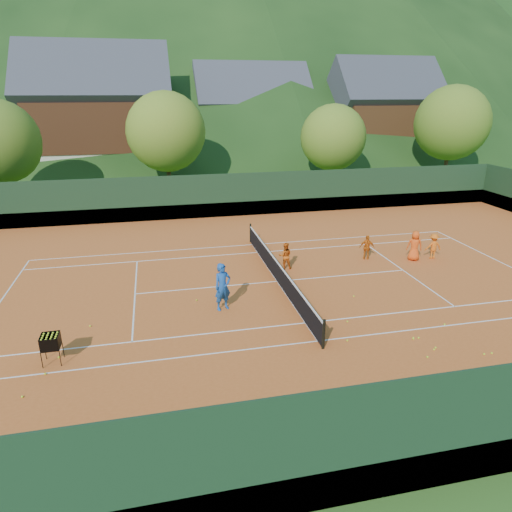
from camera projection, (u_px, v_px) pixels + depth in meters
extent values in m
plane|color=#295219|center=(277.00, 282.00, 21.10)|extent=(400.00, 400.00, 0.00)
cube|color=#C0551F|center=(277.00, 282.00, 21.10)|extent=(40.00, 24.00, 0.02)
imported|color=#184DA0|center=(223.00, 287.00, 18.10)|extent=(0.83, 0.69, 1.95)
imported|color=#D05612|center=(285.00, 256.00, 22.41)|extent=(0.73, 0.62, 1.34)
imported|color=#D26012|center=(367.00, 247.00, 23.66)|extent=(0.82, 0.58, 1.30)
imported|color=#F35215|center=(415.00, 246.00, 23.49)|extent=(0.90, 0.75, 1.58)
imported|color=orange|center=(433.00, 246.00, 23.77)|extent=(0.90, 0.56, 1.35)
sphere|color=#BAE926|center=(445.00, 324.00, 17.14)|extent=(0.07, 0.07, 0.07)
sphere|color=#BAE926|center=(354.00, 296.00, 19.50)|extent=(0.07, 0.07, 0.07)
sphere|color=#BAE926|center=(347.00, 340.00, 16.04)|extent=(0.07, 0.07, 0.07)
sphere|color=#BAE926|center=(419.00, 338.00, 16.21)|extent=(0.07, 0.07, 0.07)
sphere|color=#BAE926|center=(45.00, 374.00, 14.15)|extent=(0.07, 0.07, 0.07)
sphere|color=#BAE926|center=(484.00, 354.00, 15.21)|extent=(0.07, 0.07, 0.07)
sphere|color=#BAE926|center=(492.00, 353.00, 15.26)|extent=(0.07, 0.07, 0.07)
sphere|color=#BAE926|center=(197.00, 300.00, 19.12)|extent=(0.07, 0.07, 0.07)
sphere|color=#BAE926|center=(413.00, 338.00, 16.20)|extent=(0.07, 0.07, 0.07)
sphere|color=#BAE926|center=(116.00, 437.00, 11.57)|extent=(0.07, 0.07, 0.07)
sphere|color=#BAE926|center=(90.00, 326.00, 17.02)|extent=(0.07, 0.07, 0.07)
sphere|color=#BAE926|center=(198.00, 415.00, 12.33)|extent=(0.07, 0.07, 0.07)
sphere|color=#BAE926|center=(427.00, 357.00, 15.04)|extent=(0.07, 0.07, 0.07)
sphere|color=#BAE926|center=(436.00, 348.00, 15.59)|extent=(0.07, 0.07, 0.07)
sphere|color=#BAE926|center=(413.00, 339.00, 16.14)|extent=(0.07, 0.07, 0.07)
sphere|color=#BAE926|center=(59.00, 357.00, 15.02)|extent=(0.07, 0.07, 0.07)
sphere|color=#BAE926|center=(434.00, 349.00, 15.48)|extent=(0.07, 0.07, 0.07)
sphere|color=#BAE926|center=(347.00, 322.00, 17.35)|extent=(0.07, 0.07, 0.07)
sphere|color=#BAE926|center=(22.00, 397.00, 13.09)|extent=(0.07, 0.07, 0.07)
cube|color=white|center=(499.00, 262.00, 23.53)|extent=(0.06, 10.97, 0.00)
cube|color=white|center=(318.00, 341.00, 16.06)|extent=(23.77, 0.06, 0.00)
cube|color=white|center=(252.00, 245.00, 26.13)|extent=(23.77, 0.06, 0.00)
cube|color=white|center=(306.00, 323.00, 17.32)|extent=(23.77, 0.06, 0.00)
cube|color=white|center=(258.00, 252.00, 24.87)|extent=(23.77, 0.06, 0.00)
cube|color=white|center=(135.00, 294.00, 19.78)|extent=(0.06, 8.23, 0.00)
cube|color=white|center=(403.00, 270.00, 22.41)|extent=(0.06, 8.23, 0.00)
cube|color=white|center=(277.00, 281.00, 21.09)|extent=(12.80, 0.06, 0.00)
cube|color=white|center=(277.00, 281.00, 21.09)|extent=(0.06, 10.97, 0.00)
cube|color=black|center=(277.00, 272.00, 20.94)|extent=(0.03, 11.97, 0.90)
cube|color=white|center=(278.00, 263.00, 20.78)|extent=(0.05, 11.97, 0.06)
cylinder|color=black|center=(324.00, 334.00, 15.42)|extent=(0.10, 0.10, 1.10)
cylinder|color=black|center=(251.00, 233.00, 26.40)|extent=(0.10, 0.10, 1.10)
cube|color=black|center=(233.00, 195.00, 31.59)|extent=(40.00, 0.05, 3.00)
cube|color=#185623|center=(233.00, 209.00, 31.93)|extent=(40.40, 0.05, 1.00)
cube|color=black|center=(427.00, 435.00, 9.58)|extent=(40.00, 0.05, 3.00)
cube|color=#185427|center=(421.00, 472.00, 9.92)|extent=(40.40, 0.05, 1.00)
cylinder|color=black|center=(42.00, 361.00, 14.40)|extent=(0.02, 0.02, 0.55)
cylinder|color=black|center=(60.00, 359.00, 14.51)|extent=(0.02, 0.02, 0.55)
cylinder|color=black|center=(45.00, 352.00, 14.91)|extent=(0.02, 0.02, 0.55)
cylinder|color=black|center=(63.00, 350.00, 15.02)|extent=(0.02, 0.02, 0.55)
cube|color=black|center=(51.00, 348.00, 14.62)|extent=(0.55, 0.55, 0.02)
cube|color=black|center=(49.00, 346.00, 14.29)|extent=(0.55, 0.02, 0.45)
cube|color=black|center=(52.00, 337.00, 14.79)|extent=(0.55, 0.02, 0.45)
cube|color=black|center=(41.00, 342.00, 14.48)|extent=(0.02, 0.55, 0.45)
cube|color=black|center=(59.00, 341.00, 14.60)|extent=(0.02, 0.55, 0.45)
sphere|color=#CCE526|center=(41.00, 340.00, 14.24)|extent=(0.07, 0.07, 0.07)
sphere|color=#CCE526|center=(42.00, 338.00, 14.37)|extent=(0.07, 0.07, 0.07)
sphere|color=#CCE526|center=(43.00, 336.00, 14.50)|extent=(0.07, 0.07, 0.07)
sphere|color=#CCE526|center=(44.00, 334.00, 14.62)|extent=(0.07, 0.07, 0.07)
sphere|color=#CCE526|center=(46.00, 340.00, 14.27)|extent=(0.07, 0.07, 0.07)
sphere|color=#CCE526|center=(47.00, 338.00, 14.40)|extent=(0.07, 0.07, 0.07)
sphere|color=#CCE526|center=(48.00, 335.00, 14.52)|extent=(0.07, 0.07, 0.07)
sphere|color=#CCE526|center=(48.00, 333.00, 14.65)|extent=(0.07, 0.07, 0.07)
sphere|color=#CCE526|center=(50.00, 339.00, 14.30)|extent=(0.07, 0.07, 0.07)
sphere|color=#CCE526|center=(51.00, 337.00, 14.43)|extent=(0.07, 0.07, 0.07)
sphere|color=#CCE526|center=(52.00, 335.00, 14.55)|extent=(0.07, 0.07, 0.07)
sphere|color=#CCE526|center=(53.00, 333.00, 14.68)|extent=(0.07, 0.07, 0.07)
sphere|color=#CCE526|center=(55.00, 339.00, 14.33)|extent=(0.07, 0.07, 0.07)
sphere|color=#CCE526|center=(56.00, 337.00, 14.45)|extent=(0.07, 0.07, 0.07)
sphere|color=#CCE526|center=(57.00, 334.00, 14.58)|extent=(0.07, 0.07, 0.07)
sphere|color=#CCE526|center=(57.00, 332.00, 14.70)|extent=(0.07, 0.07, 0.07)
cube|color=beige|center=(105.00, 163.00, 46.08)|extent=(12.00, 9.00, 2.88)
cube|color=#381C0F|center=(101.00, 125.00, 44.83)|extent=(12.24, 9.18, 4.48)
cube|color=#404048|center=(97.00, 95.00, 43.86)|extent=(13.80, 9.93, 9.93)
cube|color=beige|center=(251.00, 155.00, 53.09)|extent=(11.00, 8.00, 2.52)
cube|color=#3B2310|center=(251.00, 127.00, 51.99)|extent=(11.22, 8.16, 3.92)
cube|color=#42424A|center=(251.00, 103.00, 51.12)|extent=(12.65, 8.82, 8.82)
cube|color=beige|center=(378.00, 155.00, 52.26)|extent=(10.00, 8.00, 2.70)
cube|color=#3B2010|center=(380.00, 124.00, 51.08)|extent=(10.20, 8.16, 4.20)
cube|color=#3E3E45|center=(383.00, 99.00, 50.16)|extent=(11.50, 8.82, 8.82)
cylinder|color=#422B1A|center=(7.00, 190.00, 33.88)|extent=(0.36, 0.36, 2.70)
cylinder|color=#412A1A|center=(169.00, 178.00, 38.14)|extent=(0.36, 0.36, 2.88)
sphere|color=#517B20|center=(166.00, 132.00, 36.85)|extent=(6.40, 6.40, 6.40)
cylinder|color=#3F2819|center=(331.00, 176.00, 40.15)|extent=(0.36, 0.36, 2.52)
sphere|color=#4B7820|center=(333.00, 138.00, 39.03)|extent=(5.60, 5.60, 5.60)
cylinder|color=#422A1A|center=(446.00, 166.00, 43.43)|extent=(0.36, 0.36, 3.06)
sphere|color=#45731E|center=(452.00, 123.00, 42.07)|extent=(6.80, 6.80, 6.80)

